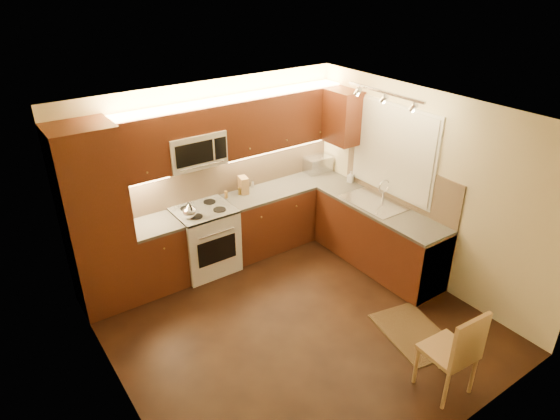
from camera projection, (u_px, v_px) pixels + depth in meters
floor at (296, 325)px, 5.80m from camera, size 4.00×4.00×0.01m
ceiling at (300, 119)px, 4.66m from camera, size 4.00×4.00×0.01m
wall_back at (210, 173)px, 6.69m from camera, size 4.00×0.01×2.50m
wall_front at (454, 339)px, 3.77m from camera, size 4.00×0.01×2.50m
wall_left at (112, 299)px, 4.21m from camera, size 0.01×4.00×2.50m
wall_right at (423, 188)px, 6.25m from camera, size 0.01×4.00×2.50m
pantry at (96, 221)px, 5.68m from camera, size 0.70×0.60×2.30m
base_cab_back_left at (157, 256)px, 6.34m from camera, size 0.62×0.60×0.86m
counter_back_left at (153, 226)px, 6.14m from camera, size 0.62×0.60×0.04m
base_cab_back_right at (285, 214)px, 7.38m from camera, size 1.92×0.60×0.86m
counter_back_right at (285, 187)px, 7.17m from camera, size 1.92×0.60×0.04m
base_cab_right at (378, 238)px, 6.77m from camera, size 0.60×2.00×0.86m
counter_right at (381, 208)px, 6.56m from camera, size 0.60×2.00×0.04m
dishwasher at (418, 260)px, 6.26m from camera, size 0.58×0.60×0.84m
backsplash_back at (233, 171)px, 6.88m from camera, size 3.30×0.02×0.60m
backsplash_right at (399, 182)px, 6.56m from camera, size 0.02×2.00×0.60m
upper_cab_back_left at (139, 148)px, 5.77m from camera, size 0.62×0.35×0.75m
upper_cab_back_right at (280, 119)px, 6.81m from camera, size 1.92×0.35×0.75m
upper_cab_bridge at (191, 120)px, 6.02m from camera, size 0.76×0.35×0.31m
upper_cab_right_corner at (343, 117)px, 6.90m from camera, size 0.35×0.50×0.75m
stove at (205, 239)px, 6.66m from camera, size 0.76×0.65×0.92m
microwave at (194, 149)px, 6.18m from camera, size 0.76×0.38×0.44m
window_frame at (394, 150)px, 6.49m from camera, size 0.03×1.44×1.24m
window_blinds at (392, 151)px, 6.48m from camera, size 0.02×1.36×1.16m
sink at (374, 198)px, 6.63m from camera, size 0.52×0.86×0.15m
faucet at (384, 190)px, 6.68m from camera, size 0.20×0.04×0.30m
track_light_bar at (385, 92)px, 5.76m from camera, size 0.04×1.20×0.03m
kettle at (190, 210)px, 6.19m from camera, size 0.19×0.19×0.21m
toaster_oven at (317, 164)px, 7.60m from camera, size 0.42×0.32×0.24m
knife_block at (243, 185)px, 6.90m from camera, size 0.14×0.19×0.24m
spice_jar_a at (243, 190)px, 6.91m from camera, size 0.06×0.06×0.10m
spice_jar_b at (239, 191)px, 6.87m from camera, size 0.04×0.04×0.10m
spice_jar_c at (252, 184)px, 7.09m from camera, size 0.06×0.06×0.11m
spice_jar_d at (226, 195)px, 6.78m from camera, size 0.05×0.05×0.10m
soap_bottle at (350, 177)px, 7.25m from camera, size 0.10×0.10×0.17m
rug at (414, 333)px, 5.66m from camera, size 0.81×1.06×0.01m
dining_chair at (448, 349)px, 4.73m from camera, size 0.47×0.47×1.00m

